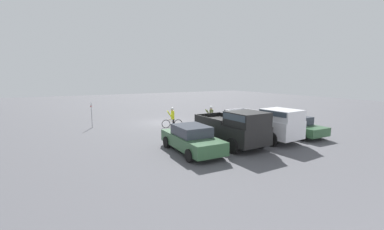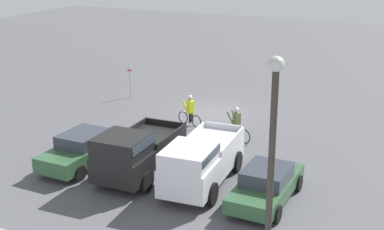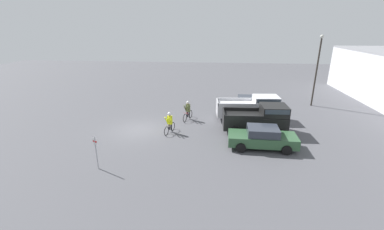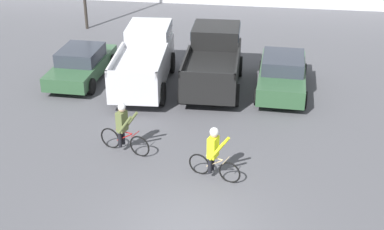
{
  "view_description": "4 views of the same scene",
  "coord_description": "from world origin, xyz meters",
  "px_view_note": "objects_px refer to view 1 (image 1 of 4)",
  "views": [
    {
      "loc": [
        9.08,
        21.37,
        4.15
      ],
      "look_at": [
        -0.56,
        4.26,
        1.2
      ],
      "focal_mm": 24.0,
      "sensor_mm": 36.0,
      "label": 1
    },
    {
      "loc": [
        -11.34,
        27.24,
        9.53
      ],
      "look_at": [
        -0.56,
        4.26,
        1.2
      ],
      "focal_mm": 50.0,
      "sensor_mm": 36.0,
      "label": 2
    },
    {
      "loc": [
        18.73,
        6.08,
        8.0
      ],
      "look_at": [
        -0.56,
        4.26,
        1.2
      ],
      "focal_mm": 24.0,
      "sensor_mm": 36.0,
      "label": 3
    },
    {
      "loc": [
        1.74,
        -10.87,
        8.93
      ],
      "look_at": [
        -0.56,
        4.26,
        1.2
      ],
      "focal_mm": 50.0,
      "sensor_mm": 36.0,
      "label": 4
    }
  ],
  "objects_px": {
    "pickup_truck_0": "(265,123)",
    "fire_lane_sign": "(91,112)",
    "cyclist_0": "(172,117)",
    "cyclist_1": "(211,116)",
    "sedan_1": "(191,139)",
    "sedan_0": "(294,126)",
    "pickup_truck_1": "(234,127)"
  },
  "relations": [
    {
      "from": "sedan_1",
      "to": "fire_lane_sign",
      "type": "relative_size",
      "value": 2.22
    },
    {
      "from": "sedan_0",
      "to": "fire_lane_sign",
      "type": "xyz_separation_m",
      "value": [
        12.13,
        -9.98,
        0.57
      ]
    },
    {
      "from": "sedan_1",
      "to": "cyclist_1",
      "type": "distance_m",
      "value": 7.59
    },
    {
      "from": "sedan_1",
      "to": "cyclist_0",
      "type": "bearing_deg",
      "value": -106.44
    },
    {
      "from": "sedan_0",
      "to": "sedan_1",
      "type": "bearing_deg",
      "value": 0.27
    },
    {
      "from": "sedan_0",
      "to": "cyclist_0",
      "type": "height_order",
      "value": "cyclist_0"
    },
    {
      "from": "pickup_truck_0",
      "to": "cyclist_0",
      "type": "bearing_deg",
      "value": -61.45
    },
    {
      "from": "sedan_1",
      "to": "pickup_truck_0",
      "type": "bearing_deg",
      "value": -179.02
    },
    {
      "from": "sedan_0",
      "to": "pickup_truck_0",
      "type": "bearing_deg",
      "value": -1.18
    },
    {
      "from": "pickup_truck_1",
      "to": "cyclist_0",
      "type": "xyz_separation_m",
      "value": [
        0.82,
        -6.95,
        -0.28
      ]
    },
    {
      "from": "sedan_0",
      "to": "sedan_1",
      "type": "xyz_separation_m",
      "value": [
        8.4,
        0.04,
        0.06
      ]
    },
    {
      "from": "cyclist_0",
      "to": "cyclist_1",
      "type": "distance_m",
      "value": 3.24
    },
    {
      "from": "pickup_truck_0",
      "to": "sedan_1",
      "type": "distance_m",
      "value": 5.64
    },
    {
      "from": "pickup_truck_0",
      "to": "pickup_truck_1",
      "type": "xyz_separation_m",
      "value": [
        2.81,
        0.28,
        0.01
      ]
    },
    {
      "from": "pickup_truck_0",
      "to": "cyclist_0",
      "type": "distance_m",
      "value": 7.6
    },
    {
      "from": "pickup_truck_0",
      "to": "fire_lane_sign",
      "type": "bearing_deg",
      "value": -46.69
    },
    {
      "from": "pickup_truck_0",
      "to": "sedan_1",
      "type": "xyz_separation_m",
      "value": [
        5.62,
        0.1,
        -0.39
      ]
    },
    {
      "from": "pickup_truck_0",
      "to": "pickup_truck_1",
      "type": "relative_size",
      "value": 1.12
    },
    {
      "from": "pickup_truck_0",
      "to": "fire_lane_sign",
      "type": "xyz_separation_m",
      "value": [
        9.35,
        -9.92,
        0.13
      ]
    },
    {
      "from": "cyclist_1",
      "to": "pickup_truck_0",
      "type": "bearing_deg",
      "value": 95.95
    },
    {
      "from": "sedan_1",
      "to": "fire_lane_sign",
      "type": "xyz_separation_m",
      "value": [
        3.73,
        -10.02,
        0.52
      ]
    },
    {
      "from": "sedan_1",
      "to": "cyclist_0",
      "type": "xyz_separation_m",
      "value": [
        -2.0,
        -6.77,
        0.12
      ]
    },
    {
      "from": "cyclist_1",
      "to": "fire_lane_sign",
      "type": "bearing_deg",
      "value": -26.37
    },
    {
      "from": "pickup_truck_0",
      "to": "pickup_truck_1",
      "type": "distance_m",
      "value": 2.83
    },
    {
      "from": "cyclist_1",
      "to": "cyclist_0",
      "type": "bearing_deg",
      "value": -19.76
    },
    {
      "from": "cyclist_0",
      "to": "pickup_truck_1",
      "type": "bearing_deg",
      "value": 96.69
    },
    {
      "from": "sedan_0",
      "to": "cyclist_0",
      "type": "relative_size",
      "value": 2.58
    },
    {
      "from": "sedan_0",
      "to": "sedan_1",
      "type": "height_order",
      "value": "sedan_1"
    },
    {
      "from": "cyclist_0",
      "to": "sedan_1",
      "type": "bearing_deg",
      "value": 73.56
    },
    {
      "from": "sedan_0",
      "to": "cyclist_0",
      "type": "xyz_separation_m",
      "value": [
        6.4,
        -6.73,
        0.18
      ]
    },
    {
      "from": "cyclist_0",
      "to": "pickup_truck_0",
      "type": "bearing_deg",
      "value": 118.55
    },
    {
      "from": "sedan_1",
      "to": "fire_lane_sign",
      "type": "height_order",
      "value": "fire_lane_sign"
    }
  ]
}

